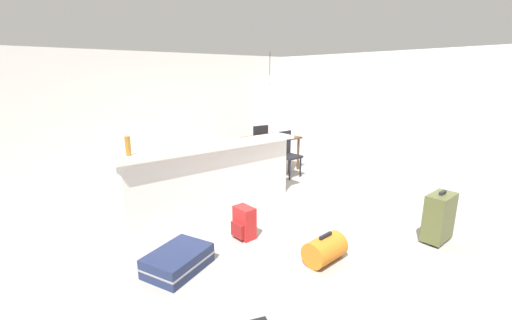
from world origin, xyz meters
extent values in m
cube|color=gray|center=(0.00, 0.00, -0.03)|extent=(13.00, 13.00, 0.05)
cube|color=silver|center=(0.00, 3.05, 1.25)|extent=(6.60, 0.10, 2.50)
cube|color=silver|center=(3.05, 0.30, 1.25)|extent=(0.10, 6.00, 2.50)
cube|color=silver|center=(-0.65, 0.53, 0.50)|extent=(2.80, 0.20, 0.99)
cube|color=white|center=(-0.65, 0.53, 1.02)|extent=(2.96, 0.40, 0.05)
cylinder|color=#9E661E|center=(-1.87, 0.62, 1.17)|extent=(0.07, 0.07, 0.26)
cylinder|color=silver|center=(-0.64, 0.51, 1.16)|extent=(0.06, 0.06, 0.22)
cylinder|color=silver|center=(0.63, 0.57, 1.19)|extent=(0.06, 0.06, 0.30)
cube|color=#4C331E|center=(1.52, 1.71, 0.72)|extent=(1.10, 0.80, 0.04)
cylinder|color=#4C331E|center=(1.03, 1.37, 0.35)|extent=(0.06, 0.06, 0.70)
cylinder|color=#4C331E|center=(2.01, 1.37, 0.35)|extent=(0.06, 0.06, 0.70)
cylinder|color=#4C331E|center=(1.03, 2.05, 0.35)|extent=(0.06, 0.06, 0.70)
cylinder|color=#4C331E|center=(2.01, 2.05, 0.35)|extent=(0.06, 0.06, 0.70)
cube|color=black|center=(1.48, 1.09, 0.43)|extent=(0.42, 0.42, 0.04)
cube|color=black|center=(1.47, 1.27, 0.69)|extent=(0.40, 0.06, 0.48)
cylinder|color=black|center=(1.33, 0.92, 0.21)|extent=(0.04, 0.04, 0.41)
cylinder|color=black|center=(1.65, 0.94, 0.21)|extent=(0.04, 0.04, 0.41)
cylinder|color=black|center=(1.31, 1.24, 0.21)|extent=(0.04, 0.04, 0.41)
cylinder|color=black|center=(1.63, 1.26, 0.21)|extent=(0.04, 0.04, 0.41)
cube|color=black|center=(1.59, 2.34, 0.43)|extent=(0.42, 0.42, 0.04)
cube|color=black|center=(1.58, 2.16, 0.69)|extent=(0.40, 0.06, 0.48)
cylinder|color=black|center=(1.76, 2.49, 0.21)|extent=(0.04, 0.04, 0.41)
cylinder|color=black|center=(1.44, 2.51, 0.21)|extent=(0.04, 0.04, 0.41)
cylinder|color=black|center=(1.74, 2.17, 0.21)|extent=(0.04, 0.04, 0.41)
cylinder|color=black|center=(1.42, 2.19, 0.21)|extent=(0.04, 0.04, 0.41)
cylinder|color=black|center=(1.43, 1.69, 2.27)|extent=(0.01, 0.01, 0.47)
cone|color=white|center=(1.43, 1.69, 1.98)|extent=(0.34, 0.34, 0.14)
sphere|color=white|center=(1.43, 1.69, 1.90)|extent=(0.07, 0.07, 0.07)
cube|color=#1E284C|center=(-1.84, -0.63, 0.11)|extent=(0.81, 0.71, 0.22)
cube|color=gray|center=(-1.84, -0.63, 0.11)|extent=(0.83, 0.72, 0.02)
cube|color=#2D2D33|center=(-1.46, -0.47, 0.11)|extent=(0.20, 0.22, 0.02)
cylinder|color=orange|center=(-0.46, -1.51, 0.15)|extent=(0.50, 0.33, 0.30)
cube|color=black|center=(-0.46, -1.51, 0.32)|extent=(0.20, 0.04, 0.04)
cube|color=red|center=(-0.83, -0.48, 0.21)|extent=(0.19, 0.29, 0.42)
cube|color=maroon|center=(-0.94, -0.48, 0.14)|extent=(0.07, 0.22, 0.19)
cube|color=black|center=(-0.73, -0.40, 0.19)|extent=(0.03, 0.04, 0.36)
cube|color=black|center=(-0.73, -0.54, 0.19)|extent=(0.03, 0.04, 0.36)
cube|color=#51562D|center=(1.04, -2.07, 0.33)|extent=(0.45, 0.26, 0.60)
cylinder|color=black|center=(1.23, -2.06, 0.03)|extent=(0.06, 0.03, 0.06)
cylinder|color=black|center=(0.85, -2.08, 0.03)|extent=(0.06, 0.03, 0.06)
cube|color=#232328|center=(1.04, -2.07, 0.65)|extent=(0.14, 0.05, 0.04)
camera|label=1|loc=(-3.17, -3.68, 2.07)|focal=23.35mm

